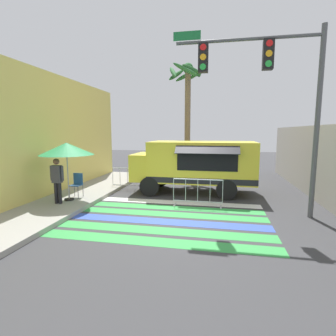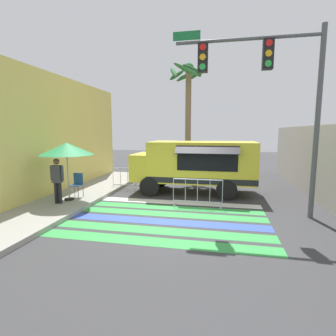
{
  "view_description": "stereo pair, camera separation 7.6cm",
  "coord_description": "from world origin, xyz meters",
  "px_view_note": "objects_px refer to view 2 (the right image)",
  "views": [
    {
      "loc": [
        1.59,
        -8.12,
        2.78
      ],
      "look_at": [
        -0.48,
        2.43,
        1.29
      ],
      "focal_mm": 28.0,
      "sensor_mm": 36.0,
      "label": 1
    },
    {
      "loc": [
        1.67,
        -8.11,
        2.78
      ],
      "look_at": [
        -0.48,
        2.43,
        1.29
      ],
      "focal_mm": 28.0,
      "sensor_mm": 36.0,
      "label": 2
    }
  ],
  "objects_px": {
    "barricade_front": "(197,193)",
    "palm_tree": "(188,97)",
    "folding_chair": "(77,182)",
    "food_truck": "(193,163)",
    "traffic_signal_pole": "(268,81)",
    "barricade_side": "(128,179)",
    "patio_umbrella": "(67,149)",
    "vendor_person": "(57,178)"
  },
  "relations": [
    {
      "from": "barricade_front",
      "to": "palm_tree",
      "type": "relative_size",
      "value": 0.28
    },
    {
      "from": "folding_chair",
      "to": "palm_tree",
      "type": "distance_m",
      "value": 8.27
    },
    {
      "from": "food_truck",
      "to": "traffic_signal_pole",
      "type": "bearing_deg",
      "value": -46.49
    },
    {
      "from": "food_truck",
      "to": "barricade_side",
      "type": "height_order",
      "value": "food_truck"
    },
    {
      "from": "folding_chair",
      "to": "barricade_front",
      "type": "bearing_deg",
      "value": 1.1
    },
    {
      "from": "barricade_front",
      "to": "barricade_side",
      "type": "xyz_separation_m",
      "value": [
        -3.62,
        2.38,
        -0.01
      ]
    },
    {
      "from": "barricade_side",
      "to": "patio_umbrella",
      "type": "bearing_deg",
      "value": -113.18
    },
    {
      "from": "traffic_signal_pole",
      "to": "patio_umbrella",
      "type": "height_order",
      "value": "traffic_signal_pole"
    },
    {
      "from": "barricade_front",
      "to": "food_truck",
      "type": "bearing_deg",
      "value": 100.72
    },
    {
      "from": "palm_tree",
      "to": "food_truck",
      "type": "bearing_deg",
      "value": -78.79
    },
    {
      "from": "folding_chair",
      "to": "palm_tree",
      "type": "xyz_separation_m",
      "value": [
        3.67,
        6.2,
        4.05
      ]
    },
    {
      "from": "barricade_side",
      "to": "traffic_signal_pole",
      "type": "bearing_deg",
      "value": -26.72
    },
    {
      "from": "traffic_signal_pole",
      "to": "patio_umbrella",
      "type": "xyz_separation_m",
      "value": [
        -7.14,
        -0.07,
        -2.24
      ]
    },
    {
      "from": "traffic_signal_pole",
      "to": "patio_umbrella",
      "type": "distance_m",
      "value": 7.48
    },
    {
      "from": "traffic_signal_pole",
      "to": "vendor_person",
      "type": "distance_m",
      "value": 7.97
    },
    {
      "from": "food_truck",
      "to": "folding_chair",
      "type": "xyz_separation_m",
      "value": [
        -4.44,
        -2.32,
        -0.64
      ]
    },
    {
      "from": "food_truck",
      "to": "palm_tree",
      "type": "xyz_separation_m",
      "value": [
        -0.77,
        3.88,
        3.41
      ]
    },
    {
      "from": "traffic_signal_pole",
      "to": "vendor_person",
      "type": "bearing_deg",
      "value": -175.24
    },
    {
      "from": "barricade_side",
      "to": "palm_tree",
      "type": "height_order",
      "value": "palm_tree"
    },
    {
      "from": "barricade_side",
      "to": "palm_tree",
      "type": "xyz_separation_m",
      "value": [
        2.43,
        3.73,
        4.29
      ]
    },
    {
      "from": "traffic_signal_pole",
      "to": "patio_umbrella",
      "type": "relative_size",
      "value": 2.72
    },
    {
      "from": "patio_umbrella",
      "to": "vendor_person",
      "type": "height_order",
      "value": "patio_umbrella"
    },
    {
      "from": "vendor_person",
      "to": "traffic_signal_pole",
      "type": "bearing_deg",
      "value": -7.83
    },
    {
      "from": "barricade_side",
      "to": "food_truck",
      "type": "bearing_deg",
      "value": -2.75
    },
    {
      "from": "food_truck",
      "to": "barricade_side",
      "type": "xyz_separation_m",
      "value": [
        -3.2,
        0.15,
        -0.88
      ]
    },
    {
      "from": "barricade_front",
      "to": "palm_tree",
      "type": "height_order",
      "value": "palm_tree"
    },
    {
      "from": "patio_umbrella",
      "to": "palm_tree",
      "type": "bearing_deg",
      "value": 61.11
    },
    {
      "from": "vendor_person",
      "to": "palm_tree",
      "type": "relative_size",
      "value": 0.25
    },
    {
      "from": "traffic_signal_pole",
      "to": "folding_chair",
      "type": "height_order",
      "value": "traffic_signal_pole"
    },
    {
      "from": "traffic_signal_pole",
      "to": "barricade_front",
      "type": "height_order",
      "value": "traffic_signal_pole"
    },
    {
      "from": "folding_chair",
      "to": "barricade_front",
      "type": "relative_size",
      "value": 0.52
    },
    {
      "from": "barricade_front",
      "to": "traffic_signal_pole",
      "type": "bearing_deg",
      "value": -14.14
    },
    {
      "from": "patio_umbrella",
      "to": "palm_tree",
      "type": "xyz_separation_m",
      "value": [
        3.72,
        6.74,
        2.66
      ]
    },
    {
      "from": "traffic_signal_pole",
      "to": "vendor_person",
      "type": "xyz_separation_m",
      "value": [
        -7.24,
        -0.6,
        -3.27
      ]
    },
    {
      "from": "vendor_person",
      "to": "barricade_side",
      "type": "height_order",
      "value": "vendor_person"
    },
    {
      "from": "traffic_signal_pole",
      "to": "folding_chair",
      "type": "bearing_deg",
      "value": 176.2
    },
    {
      "from": "food_truck",
      "to": "barricade_front",
      "type": "height_order",
      "value": "food_truck"
    },
    {
      "from": "food_truck",
      "to": "barricade_front",
      "type": "distance_m",
      "value": 2.43
    },
    {
      "from": "traffic_signal_pole",
      "to": "folding_chair",
      "type": "xyz_separation_m",
      "value": [
        -7.09,
        0.47,
        -3.63
      ]
    },
    {
      "from": "patio_umbrella",
      "to": "folding_chair",
      "type": "bearing_deg",
      "value": 85.16
    },
    {
      "from": "folding_chair",
      "to": "traffic_signal_pole",
      "type": "bearing_deg",
      "value": -3.77
    },
    {
      "from": "vendor_person",
      "to": "barricade_front",
      "type": "height_order",
      "value": "vendor_person"
    }
  ]
}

